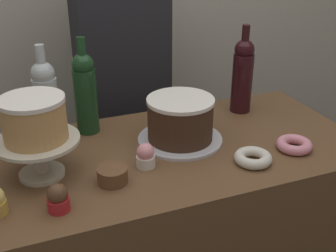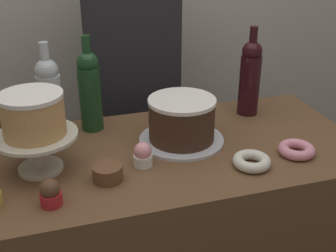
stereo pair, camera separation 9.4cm
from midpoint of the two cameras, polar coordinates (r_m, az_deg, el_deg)
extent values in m
cylinder|color=beige|center=(1.27, -14.68, -5.50)|extent=(0.13, 0.13, 0.01)
cylinder|color=beige|center=(1.25, -14.94, -3.42)|extent=(0.04, 0.04, 0.09)
cylinder|color=beige|center=(1.22, -15.22, -1.31)|extent=(0.23, 0.23, 0.01)
cylinder|color=tan|center=(1.20, -15.54, 1.22)|extent=(0.17, 0.17, 0.11)
cylinder|color=white|center=(1.18, -15.88, 3.90)|extent=(0.17, 0.17, 0.01)
cylinder|color=silver|center=(1.39, 3.75, -1.87)|extent=(0.28, 0.28, 0.01)
cylinder|color=#3D2619|center=(1.36, 3.83, 0.67)|extent=(0.21, 0.21, 0.13)
cylinder|color=white|center=(1.33, 3.92, 3.36)|extent=(0.22, 0.22, 0.01)
cylinder|color=#B2BCC1|center=(1.39, -13.52, 2.28)|extent=(0.08, 0.08, 0.22)
sphere|color=#B2BCC1|center=(1.35, -14.07, 7.23)|extent=(0.07, 0.07, 0.07)
cylinder|color=#B2BCC1|center=(1.33, -14.30, 9.30)|extent=(0.03, 0.03, 0.08)
cylinder|color=#193D1E|center=(1.45, -8.54, 3.61)|extent=(0.08, 0.08, 0.22)
sphere|color=#193D1E|center=(1.40, -8.88, 8.42)|extent=(0.07, 0.07, 0.07)
cylinder|color=#193D1E|center=(1.39, -9.02, 10.42)|extent=(0.03, 0.03, 0.08)
cylinder|color=black|center=(1.59, 12.53, 5.35)|extent=(0.08, 0.08, 0.22)
sphere|color=black|center=(1.55, 12.98, 9.75)|extent=(0.07, 0.07, 0.07)
cylinder|color=black|center=(1.54, 13.17, 11.56)|extent=(0.03, 0.03, 0.08)
cylinder|color=red|center=(1.11, -13.07, -9.56)|extent=(0.06, 0.06, 0.03)
sphere|color=brown|center=(1.10, -13.23, -8.22)|extent=(0.05, 0.05, 0.05)
cylinder|color=white|center=(1.25, -1.22, -4.67)|extent=(0.06, 0.06, 0.03)
sphere|color=pink|center=(1.23, -1.23, -3.41)|extent=(0.05, 0.05, 0.05)
torus|color=silver|center=(1.28, 13.26, -4.67)|extent=(0.11, 0.11, 0.03)
torus|color=pink|center=(1.38, 18.77, -3.06)|extent=(0.11, 0.11, 0.03)
cylinder|color=brown|center=(1.19, -5.81, -6.99)|extent=(0.08, 0.08, 0.01)
cylinder|color=brown|center=(1.19, -5.83, -6.54)|extent=(0.08, 0.08, 0.01)
cylinder|color=brown|center=(1.18, -5.86, -6.09)|extent=(0.08, 0.08, 0.01)
cylinder|color=brown|center=(1.18, -5.88, -5.64)|extent=(0.08, 0.08, 0.01)
cube|color=black|center=(2.05, -2.91, -8.56)|extent=(0.28, 0.18, 0.85)
cube|color=#232328|center=(1.76, -3.42, 10.65)|extent=(0.36, 0.22, 0.55)
camera|label=1|loc=(0.05, -87.94, 0.99)|focal=45.37mm
camera|label=2|loc=(0.05, 92.06, -0.99)|focal=45.37mm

